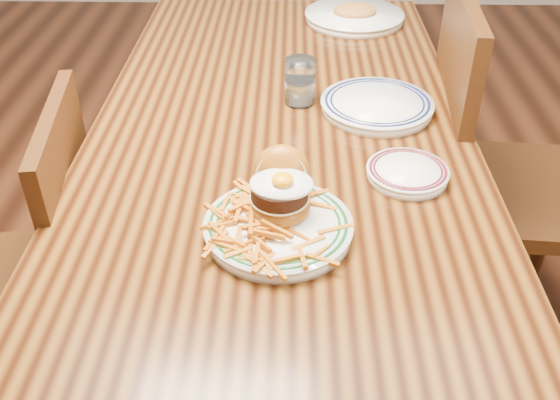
{
  "coord_description": "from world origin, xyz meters",
  "views": [
    {
      "loc": [
        0.03,
        -1.29,
        1.44
      ],
      "look_at": [
        0.01,
        -0.41,
        0.81
      ],
      "focal_mm": 40.0,
      "sensor_mm": 36.0,
      "label": 1
    }
  ],
  "objects_px": {
    "chair_left": "(35,273)",
    "side_plate": "(407,172)",
    "chair_right": "(489,173)",
    "main_plate": "(279,213)",
    "table": "(281,146)"
  },
  "relations": [
    {
      "from": "table",
      "to": "side_plate",
      "type": "relative_size",
      "value": 9.69
    },
    {
      "from": "main_plate",
      "to": "side_plate",
      "type": "distance_m",
      "value": 0.3
    },
    {
      "from": "side_plate",
      "to": "chair_left",
      "type": "bearing_deg",
      "value": -171.53
    },
    {
      "from": "table",
      "to": "main_plate",
      "type": "distance_m",
      "value": 0.44
    },
    {
      "from": "chair_right",
      "to": "main_plate",
      "type": "distance_m",
      "value": 0.8
    },
    {
      "from": "chair_right",
      "to": "table",
      "type": "bearing_deg",
      "value": 14.92
    },
    {
      "from": "main_plate",
      "to": "side_plate",
      "type": "xyz_separation_m",
      "value": [
        0.25,
        0.16,
        -0.02
      ]
    },
    {
      "from": "table",
      "to": "chair_right",
      "type": "relative_size",
      "value": 1.63
    },
    {
      "from": "chair_left",
      "to": "side_plate",
      "type": "relative_size",
      "value": 5.26
    },
    {
      "from": "chair_right",
      "to": "main_plate",
      "type": "bearing_deg",
      "value": 48.58
    },
    {
      "from": "chair_left",
      "to": "main_plate",
      "type": "height_order",
      "value": "main_plate"
    },
    {
      "from": "table",
      "to": "side_plate",
      "type": "distance_m",
      "value": 0.38
    },
    {
      "from": "main_plate",
      "to": "side_plate",
      "type": "height_order",
      "value": "main_plate"
    },
    {
      "from": "table",
      "to": "chair_left",
      "type": "xyz_separation_m",
      "value": [
        -0.56,
        -0.25,
        -0.2
      ]
    },
    {
      "from": "chair_right",
      "to": "side_plate",
      "type": "bearing_deg",
      "value": 55.32
    }
  ]
}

